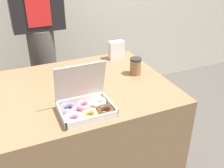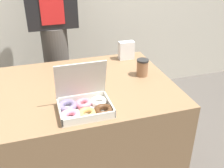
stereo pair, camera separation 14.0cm
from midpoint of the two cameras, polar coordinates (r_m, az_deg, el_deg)
name	(u,v)px [view 2 (the right image)]	position (r m, az deg, el deg)	size (l,w,h in m)	color
ground_plane	(87,167)	(2.12, -3.55, -17.68)	(14.00, 14.00, 0.00)	#4C4742
table	(84,130)	(1.88, -3.88, -10.04)	(1.17, 0.89, 0.72)	brown
donut_box	(84,105)	(1.41, -3.26, -4.76)	(0.32, 0.25, 0.26)	silver
coffee_cup	(142,67)	(1.80, 8.85, 3.52)	(0.08, 0.08, 0.12)	#8C6042
napkin_holder	(126,50)	(2.05, 5.10, 7.27)	(0.12, 0.06, 0.14)	silver
person_customer	(52,19)	(2.28, -11.12, 13.63)	(0.41, 0.24, 1.73)	#4C4742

